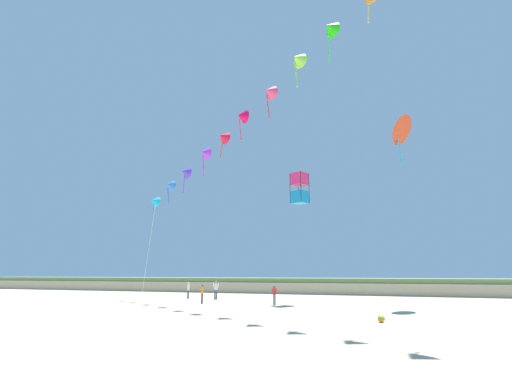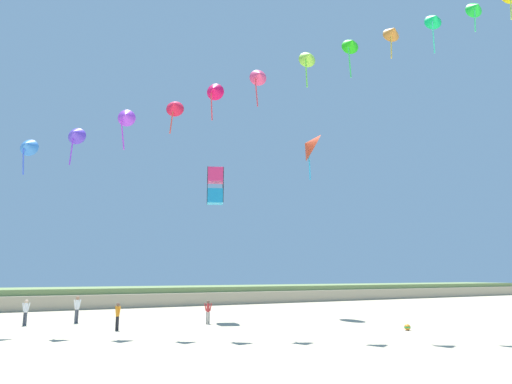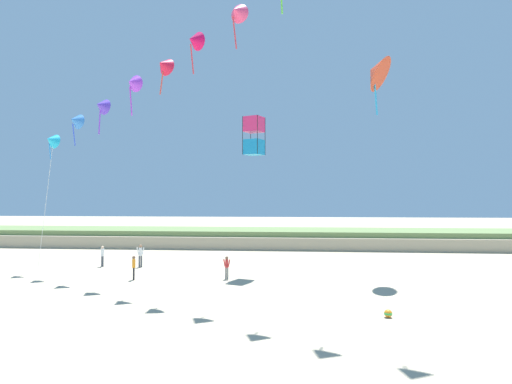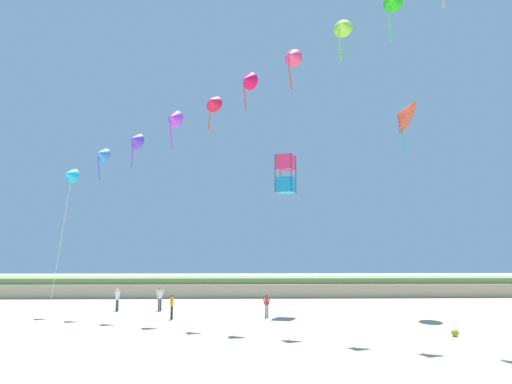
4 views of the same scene
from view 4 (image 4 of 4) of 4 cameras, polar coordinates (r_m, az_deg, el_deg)
name	(u,v)px [view 4 (image 4 of 4)]	position (r m, az deg, el deg)	size (l,w,h in m)	color
ground_plane	(305,374)	(18.69, 5.21, -18.58)	(240.00, 240.00, 0.00)	tan
dune_ridge	(257,286)	(56.90, 0.13, -9.87)	(120.00, 9.89, 1.85)	tan
person_near_left	(160,297)	(40.34, -10.09, -10.81)	(0.56, 0.41, 1.74)	#474C56
person_near_right	(267,304)	(35.48, 1.13, -11.68)	(0.52, 0.25, 1.50)	gray
person_mid_center	(117,298)	(40.90, -14.39, -10.77)	(0.49, 0.40, 1.60)	#474C56
person_far_left	(172,305)	(34.84, -8.85, -11.63)	(0.26, 0.54, 1.56)	black
kite_banner_string	(316,42)	(32.67, 6.33, 15.39)	(34.40, 17.68, 23.40)	#1BB3E2
large_kite_low_lead	(402,116)	(40.68, 15.16, 7.76)	(2.84, 3.14, 4.28)	red
large_kite_mid_trail	(286,174)	(38.58, 3.13, 1.92)	(1.59, 1.59, 2.70)	#1788C6
beach_ball	(455,333)	(28.76, 20.22, -13.74)	(0.36, 0.36, 0.36)	orange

